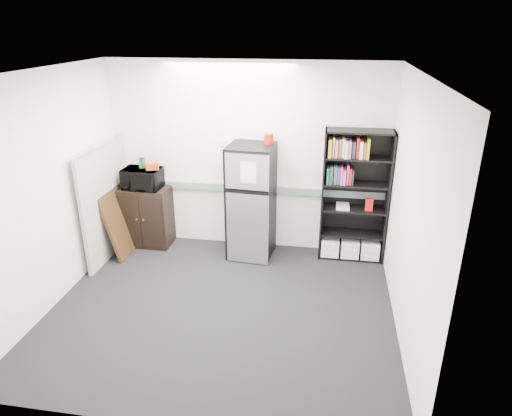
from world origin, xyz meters
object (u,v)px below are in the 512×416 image
Objects in this scene: cabinet at (147,216)px; refrigerator at (251,202)px; microwave at (142,179)px; bookshelf at (354,197)px; cubicle_partition at (106,202)px.

cabinet is 1.65m from refrigerator.
microwave is at bearing -90.00° from cabinet.
bookshelf is 3.03m from microwave.
refrigerator reaches higher than cubicle_partition.
cubicle_partition is 1.00× the size of refrigerator.
refrigerator is (2.01, 0.34, 0.00)m from cubicle_partition.
cabinet is (-3.03, -0.06, -0.46)m from bookshelf.
refrigerator is (1.61, -0.08, 0.36)m from cabinet.
cabinet is 0.55× the size of refrigerator.
bookshelf is at bearing 1.22° from cabinet.
cabinet is at bearing 91.59° from microwave.
bookshelf is 2.06× the size of cabinet.
refrigerator is at bearing -174.18° from bookshelf.
microwave is (-0.00, -0.02, 0.60)m from cabinet.
refrigerator is at bearing 9.62° from cubicle_partition.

